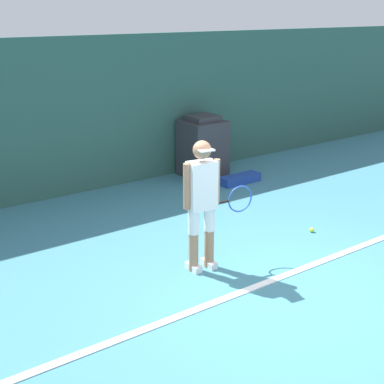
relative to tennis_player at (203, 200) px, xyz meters
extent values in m
plane|color=teal|center=(0.37, -1.02, -0.91)|extent=(24.00, 24.00, 0.00)
cube|color=#2D564C|center=(0.37, 3.63, 0.42)|extent=(24.00, 0.10, 2.67)
cube|color=white|center=(0.37, -0.76, -0.91)|extent=(21.60, 0.10, 0.01)
cylinder|color=#A37556|center=(-0.12, 0.02, -0.66)|extent=(0.12, 0.12, 0.50)
cylinder|color=white|center=(-0.12, 0.02, -0.26)|extent=(0.14, 0.14, 0.30)
cube|color=white|center=(-0.12, 0.02, -0.87)|extent=(0.10, 0.24, 0.08)
cylinder|color=#A37556|center=(0.09, -0.01, -0.66)|extent=(0.12, 0.12, 0.50)
cylinder|color=white|center=(0.09, -0.01, -0.26)|extent=(0.14, 0.14, 0.30)
cube|color=white|center=(0.09, -0.01, -0.87)|extent=(0.10, 0.24, 0.08)
cube|color=white|center=(-0.01, 0.00, 0.18)|extent=(0.36, 0.25, 0.59)
sphere|color=#A37556|center=(-0.01, 0.00, 0.62)|extent=(0.22, 0.22, 0.22)
cube|color=white|center=(-0.03, -0.10, 0.64)|extent=(0.20, 0.14, 0.02)
cylinder|color=#A37556|center=(-0.21, 0.03, 0.20)|extent=(0.09, 0.09, 0.56)
cylinder|color=#A37556|center=(0.18, -0.03, 0.20)|extent=(0.09, 0.09, 0.56)
cylinder|color=black|center=(0.27, -0.04, -0.08)|extent=(0.19, 0.06, 0.03)
torus|color=#2851B2|center=(0.53, -0.07, -0.08)|extent=(0.35, 0.07, 0.35)
sphere|color=#D1E533|center=(1.97, -0.02, -0.88)|extent=(0.07, 0.07, 0.07)
cube|color=#333338|center=(2.35, 3.16, -0.37)|extent=(0.77, 0.74, 1.07)
cube|color=#333338|center=(2.35, 3.16, 0.21)|extent=(0.54, 0.52, 0.10)
cube|color=#1E3D99|center=(2.61, 2.34, -0.83)|extent=(0.80, 0.27, 0.16)
camera|label=1|loc=(-3.61, -4.83, 2.19)|focal=50.00mm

